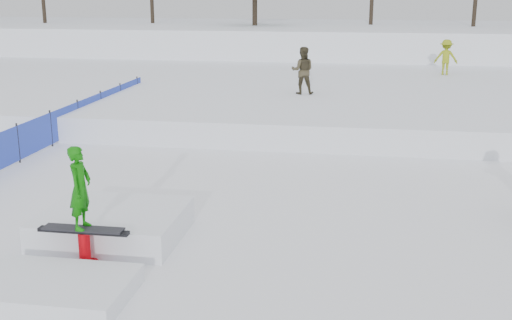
% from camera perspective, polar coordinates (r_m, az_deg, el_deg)
% --- Properties ---
extents(ground, '(120.00, 120.00, 0.00)m').
position_cam_1_polar(ground, '(12.14, -3.92, -7.35)').
color(ground, white).
extents(snow_berm, '(60.00, 14.00, 2.40)m').
position_cam_1_polar(snow_berm, '(41.14, 5.84, 10.21)').
color(snow_berm, white).
rests_on(snow_berm, ground).
extents(snow_midrise, '(50.00, 18.00, 0.80)m').
position_cam_1_polar(snow_midrise, '(27.37, 3.82, 6.15)').
color(snow_midrise, white).
rests_on(snow_midrise, ground).
extents(safety_fence, '(0.05, 16.00, 1.10)m').
position_cam_1_polar(safety_fence, '(20.17, -17.76, 2.69)').
color(safety_fence, blue).
rests_on(safety_fence, ground).
extents(walker_olive, '(0.89, 0.72, 1.74)m').
position_cam_1_polar(walker_olive, '(23.96, 4.17, 7.94)').
color(walker_olive, '#3A3422').
rests_on(walker_olive, snow_midrise).
extents(walker_ygreen, '(1.10, 0.74, 1.58)m').
position_cam_1_polar(walker_ygreen, '(30.51, 16.53, 8.75)').
color(walker_ygreen, olive).
rests_on(walker_ygreen, snow_midrise).
extents(jib_rail_feature, '(2.60, 4.40, 2.11)m').
position_cam_1_polar(jib_rail_feature, '(11.93, -13.85, -6.62)').
color(jib_rail_feature, white).
rests_on(jib_rail_feature, ground).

